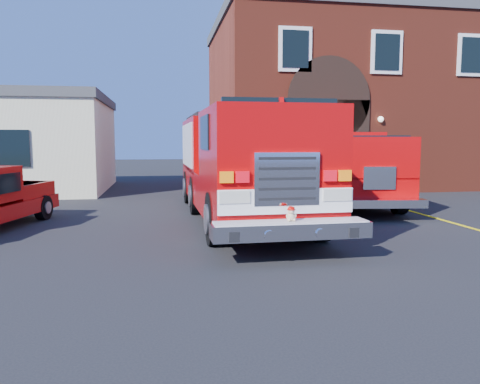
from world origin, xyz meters
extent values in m
plane|color=black|center=(0.00, 0.00, 0.00)|extent=(100.00, 100.00, 0.00)
cube|color=yellow|center=(6.50, 1.00, 0.00)|extent=(0.12, 3.00, 0.01)
cube|color=yellow|center=(6.50, 4.00, 0.00)|extent=(0.12, 3.00, 0.01)
cube|color=yellow|center=(6.50, 7.00, 0.00)|extent=(0.12, 3.00, 0.01)
cube|color=maroon|center=(9.00, 14.00, 4.00)|extent=(15.00, 10.00, 8.00)
cube|color=#404245|center=(9.00, 14.00, 8.20)|extent=(15.20, 10.20, 0.50)
cube|color=black|center=(5.50, 8.98, 2.00)|extent=(3.60, 0.12, 4.00)
cylinder|color=black|center=(5.50, 8.98, 4.00)|extent=(3.60, 0.12, 3.60)
cube|color=black|center=(4.00, 8.95, 6.00)|extent=(1.40, 0.10, 1.80)
cube|color=black|center=(8.00, 8.95, 6.00)|extent=(1.40, 0.10, 1.80)
cube|color=black|center=(12.00, 8.95, 6.00)|extent=(1.40, 0.10, 1.80)
cube|color=black|center=(-7.00, 8.97, 2.00)|extent=(1.20, 0.10, 1.40)
cylinder|color=black|center=(-0.33, 0.03, 0.59)|extent=(0.40, 1.18, 1.18)
cylinder|color=black|center=(2.03, 0.07, 0.59)|extent=(0.40, 1.18, 1.18)
cube|color=#B10506|center=(0.79, 3.47, 0.91)|extent=(2.85, 9.67, 0.96)
cube|color=#B10506|center=(0.74, 5.93, 2.14)|extent=(2.76, 4.75, 1.71)
cube|color=#B10506|center=(0.84, 0.37, 2.19)|extent=(2.74, 3.47, 1.60)
cube|color=black|center=(0.87, -0.97, 2.62)|extent=(2.35, 0.13, 1.00)
cube|color=red|center=(0.84, 0.37, 3.08)|extent=(1.72, 0.40, 0.15)
cube|color=white|center=(0.88, -1.36, 1.12)|extent=(2.67, 0.11, 0.47)
cube|color=silver|center=(0.88, -1.37, 1.55)|extent=(1.28, 0.09, 1.00)
cube|color=silver|center=(0.88, -1.66, 0.62)|extent=(3.00, 0.64, 0.30)
cube|color=#B7B7BF|center=(-0.61, 5.90, 2.14)|extent=(0.12, 3.85, 1.39)
cube|color=#B7B7BF|center=(2.09, 5.95, 2.14)|extent=(0.12, 3.85, 1.39)
sphere|color=#D3BA87|center=(0.88, -1.66, 0.86)|extent=(0.17, 0.17, 0.17)
sphere|color=#D3BA87|center=(0.88, -1.67, 0.98)|extent=(0.14, 0.14, 0.13)
sphere|color=#D3BA87|center=(0.83, -1.65, 1.03)|extent=(0.05, 0.05, 0.05)
sphere|color=#D3BA87|center=(0.93, -1.65, 1.03)|extent=(0.05, 0.05, 0.05)
ellipsoid|color=#CE0802|center=(0.88, -1.66, 1.03)|extent=(0.14, 0.14, 0.08)
cylinder|color=#CE0802|center=(0.88, -1.67, 1.01)|extent=(0.16, 0.16, 0.01)
cube|color=#9D0C0A|center=(-5.68, 4.18, 0.84)|extent=(2.00, 2.17, 0.48)
cylinder|color=black|center=(3.80, 3.76, 0.52)|extent=(0.46, 1.07, 1.03)
cylinder|color=black|center=(5.84, 3.49, 0.52)|extent=(0.46, 1.07, 1.03)
cube|color=#B10506|center=(5.17, 6.23, 0.80)|extent=(3.32, 7.74, 0.84)
cube|color=#B10506|center=(5.35, 7.62, 1.87)|extent=(2.94, 4.95, 1.41)
cube|color=#B10506|center=(4.82, 3.63, 1.78)|extent=(2.62, 2.54, 1.22)
cube|color=#B7B7BF|center=(4.18, 7.78, 1.78)|extent=(0.56, 3.91, 1.59)
cube|color=#B7B7BF|center=(6.52, 7.46, 1.78)|extent=(0.56, 3.91, 1.59)
cube|color=silver|center=(4.64, 2.28, 0.52)|extent=(2.56, 0.75, 0.23)
camera|label=1|loc=(-1.48, -9.96, 2.27)|focal=35.00mm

